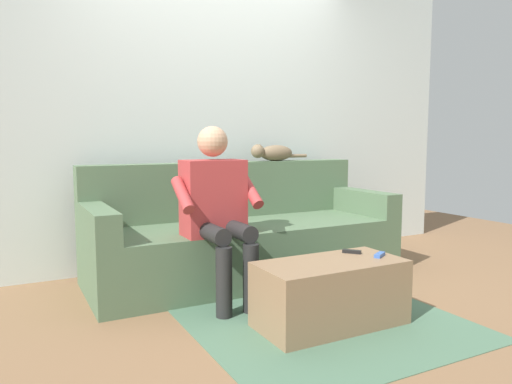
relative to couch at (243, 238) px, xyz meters
The scene contains 9 objects.
ground_plane 0.80m from the couch, 90.00° to the left, with size 8.00×8.00×0.00m, color #846042.
back_wall 1.20m from the couch, 90.00° to the right, with size 5.10×0.06×2.71m, color silver.
couch is the anchor object (origin of this frame).
coffee_table 1.14m from the couch, 90.00° to the left, with size 0.85×0.42×0.37m.
person_solo_seated 0.69m from the couch, 47.72° to the left, with size 0.55×0.54×1.15m.
cat_on_backrest 0.83m from the couch, 146.10° to the right, with size 0.54×0.13×0.15m.
remote_black 1.07m from the couch, 102.45° to the left, with size 0.11×0.03×0.02m, color black.
remote_blue 1.23m from the couch, 105.32° to the left, with size 0.11×0.04×0.02m, color #3860B7.
floor_rug 1.05m from the couch, 90.00° to the left, with size 1.52×1.59×0.01m, color #4C7056.
Camera 1 is at (1.62, 3.16, 1.06)m, focal length 33.83 mm.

